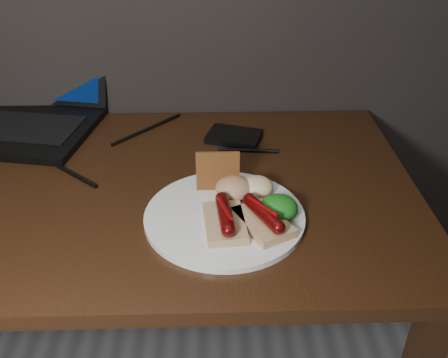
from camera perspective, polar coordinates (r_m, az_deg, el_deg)
name	(u,v)px	position (r m, az deg, el deg)	size (l,w,h in m)	color
desk	(84,221)	(1.12, -15.69, -4.60)	(1.40, 0.70, 0.75)	#38210E
laptop	(22,104)	(1.37, -22.11, 7.99)	(0.44, 0.43, 0.25)	black
hard_drive	(234,137)	(1.20, 1.15, 4.86)	(0.12, 0.08, 0.02)	black
desk_cables	(80,150)	(1.20, -16.17, 3.16)	(0.92, 0.34, 0.01)	black
plate	(224,216)	(0.94, 0.05, -4.30)	(0.30, 0.30, 0.01)	silver
bread_sausage_center	(225,219)	(0.89, 0.10, -4.60)	(0.08, 0.12, 0.04)	tan
bread_sausage_right	(263,218)	(0.90, 4.48, -4.49)	(0.11, 0.13, 0.04)	tan
crispbread	(218,171)	(0.98, -0.71, 0.91)	(0.09, 0.01, 0.09)	brown
salad_greens	(279,207)	(0.92, 6.30, -3.21)	(0.07, 0.07, 0.04)	#115210
salsa_mound	(234,188)	(0.97, 1.12, -1.02)	(0.07, 0.07, 0.04)	maroon
coleslaw_mound	(257,186)	(0.98, 3.79, -0.86)	(0.06, 0.06, 0.04)	silver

